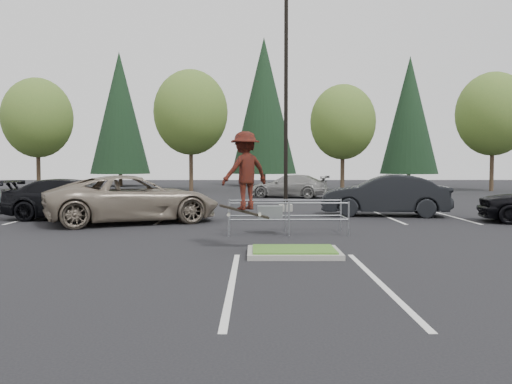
{
  "coord_description": "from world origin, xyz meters",
  "views": [
    {
      "loc": [
        -0.94,
        -12.8,
        2.18
      ],
      "look_at": [
        -0.9,
        1.5,
        1.43
      ],
      "focal_mm": 38.0,
      "sensor_mm": 36.0,
      "label": 1
    }
  ],
  "objects_px": {
    "car_r_charc": "(385,195)",
    "car_l_tan": "(130,199)",
    "light_pole": "(286,111)",
    "decid_a": "(38,120)",
    "skateboarder": "(244,171)",
    "conif_a": "(120,113)",
    "car_far_silver": "(290,186)",
    "cart_corral": "(274,213)",
    "conif_c": "(410,115)",
    "decid_d": "(493,117)",
    "decid_b": "(191,115)",
    "decid_c": "(343,124)",
    "conif_b": "(264,106)",
    "car_l_black": "(74,199)"
  },
  "relations": [
    {
      "from": "light_pole",
      "to": "car_l_tan",
      "type": "bearing_deg",
      "value": -140.14
    },
    {
      "from": "decid_b",
      "to": "decid_d",
      "type": "height_order",
      "value": "decid_b"
    },
    {
      "from": "light_pole",
      "to": "car_l_tan",
      "type": "height_order",
      "value": "light_pole"
    },
    {
      "from": "conif_b",
      "to": "car_r_charc",
      "type": "xyz_separation_m",
      "value": [
        4.5,
        -30.79,
        -6.99
      ]
    },
    {
      "from": "conif_a",
      "to": "conif_c",
      "type": "relative_size",
      "value": 1.04
    },
    {
      "from": "light_pole",
      "to": "car_l_black",
      "type": "xyz_separation_m",
      "value": [
        -8.5,
        -3.62,
        -3.77
      ]
    },
    {
      "from": "light_pole",
      "to": "car_l_black",
      "type": "height_order",
      "value": "light_pole"
    },
    {
      "from": "conif_a",
      "to": "car_r_charc",
      "type": "distance_m",
      "value": 36.03
    },
    {
      "from": "conif_a",
      "to": "car_far_silver",
      "type": "xyz_separation_m",
      "value": [
        15.35,
        -18.0,
        -6.36
      ]
    },
    {
      "from": "light_pole",
      "to": "conif_c",
      "type": "bearing_deg",
      "value": 63.85
    },
    {
      "from": "decid_d",
      "to": "conif_b",
      "type": "xyz_separation_m",
      "value": [
        -17.99,
        10.17,
        1.94
      ]
    },
    {
      "from": "conif_c",
      "to": "car_far_silver",
      "type": "relative_size",
      "value": 2.47
    },
    {
      "from": "car_l_tan",
      "to": "car_l_black",
      "type": "relative_size",
      "value": 1.16
    },
    {
      "from": "conif_a",
      "to": "car_far_silver",
      "type": "height_order",
      "value": "conif_a"
    },
    {
      "from": "decid_a",
      "to": "cart_corral",
      "type": "bearing_deg",
      "value": -55.83
    },
    {
      "from": "decid_b",
      "to": "car_far_silver",
      "type": "relative_size",
      "value": 1.91
    },
    {
      "from": "conif_b",
      "to": "skateboarder",
      "type": "relative_size",
      "value": 6.49
    },
    {
      "from": "cart_corral",
      "to": "car_l_tan",
      "type": "relative_size",
      "value": 0.59
    },
    {
      "from": "conif_a",
      "to": "car_l_tan",
      "type": "distance_m",
      "value": 34.64
    },
    {
      "from": "cart_corral",
      "to": "car_r_charc",
      "type": "relative_size",
      "value": 0.71
    },
    {
      "from": "car_l_tan",
      "to": "car_l_black",
      "type": "xyz_separation_m",
      "value": [
        -2.51,
        1.38,
        -0.08
      ]
    },
    {
      "from": "skateboarder",
      "to": "car_l_tan",
      "type": "relative_size",
      "value": 0.36
    },
    {
      "from": "car_r_charc",
      "to": "conif_c",
      "type": "bearing_deg",
      "value": 171.04
    },
    {
      "from": "light_pole",
      "to": "decid_d",
      "type": "bearing_deg",
      "value": 46.35
    },
    {
      "from": "conif_c",
      "to": "car_r_charc",
      "type": "height_order",
      "value": "conif_c"
    },
    {
      "from": "decid_d",
      "to": "car_l_tan",
      "type": "distance_m",
      "value": 33.48
    },
    {
      "from": "decid_d",
      "to": "car_r_charc",
      "type": "xyz_separation_m",
      "value": [
        -13.49,
        -20.62,
        -5.05
      ]
    },
    {
      "from": "decid_c",
      "to": "conif_c",
      "type": "relative_size",
      "value": 0.67
    },
    {
      "from": "decid_b",
      "to": "skateboarder",
      "type": "height_order",
      "value": "decid_b"
    },
    {
      "from": "conif_b",
      "to": "skateboarder",
      "type": "height_order",
      "value": "conif_b"
    },
    {
      "from": "car_r_charc",
      "to": "car_far_silver",
      "type": "distance_m",
      "value": 12.68
    },
    {
      "from": "decid_d",
      "to": "car_l_black",
      "type": "height_order",
      "value": "decid_d"
    },
    {
      "from": "light_pole",
      "to": "skateboarder",
      "type": "xyz_separation_m",
      "value": [
        -1.7,
        -11.0,
        -2.57
      ]
    },
    {
      "from": "car_l_black",
      "to": "decid_a",
      "type": "bearing_deg",
      "value": 26.11
    },
    {
      "from": "light_pole",
      "to": "car_far_silver",
      "type": "relative_size",
      "value": 2.0
    },
    {
      "from": "conif_b",
      "to": "decid_d",
      "type": "bearing_deg",
      "value": -29.47
    },
    {
      "from": "light_pole",
      "to": "cart_corral",
      "type": "distance_m",
      "value": 8.95
    },
    {
      "from": "decid_c",
      "to": "decid_d",
      "type": "xyz_separation_m",
      "value": [
        12.0,
        0.5,
        0.66
      ]
    },
    {
      "from": "decid_c",
      "to": "skateboarder",
      "type": "distance_m",
      "value": 29.9
    },
    {
      "from": "skateboarder",
      "to": "conif_b",
      "type": "bearing_deg",
      "value": -125.02
    },
    {
      "from": "decid_a",
      "to": "car_l_black",
      "type": "height_order",
      "value": "decid_a"
    },
    {
      "from": "car_l_black",
      "to": "decid_b",
      "type": "bearing_deg",
      "value": -3.83
    },
    {
      "from": "light_pole",
      "to": "decid_a",
      "type": "xyz_separation_m",
      "value": [
        -18.51,
        18.03,
        1.02
      ]
    },
    {
      "from": "decid_d",
      "to": "cart_corral",
      "type": "height_order",
      "value": "decid_d"
    },
    {
      "from": "decid_c",
      "to": "car_l_tan",
      "type": "relative_size",
      "value": 1.33
    },
    {
      "from": "decid_b",
      "to": "car_l_tan",
      "type": "xyz_separation_m",
      "value": [
        0.52,
        -23.53,
        -5.17
      ]
    },
    {
      "from": "car_r_charc",
      "to": "car_l_tan",
      "type": "bearing_deg",
      "value": -66.07
    },
    {
      "from": "decid_d",
      "to": "car_l_tan",
      "type": "height_order",
      "value": "decid_d"
    },
    {
      "from": "decid_a",
      "to": "car_l_black",
      "type": "bearing_deg",
      "value": -65.19
    },
    {
      "from": "decid_b",
      "to": "conif_a",
      "type": "bearing_deg",
      "value": 130.17
    }
  ]
}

